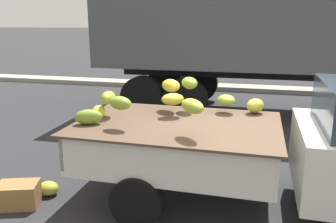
{
  "coord_description": "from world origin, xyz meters",
  "views": [
    {
      "loc": [
        -0.08,
        -4.25,
        2.39
      ],
      "look_at": [
        -1.18,
        0.15,
        1.21
      ],
      "focal_mm": 37.39,
      "sensor_mm": 36.0,
      "label": 1
    }
  ],
  "objects": [
    {
      "name": "produce_crate",
      "position": [
        -3.02,
        -0.65,
        0.16
      ],
      "size": [
        0.61,
        0.51,
        0.31
      ],
      "primitive_type": "cube",
      "rotation": [
        0.0,
        0.0,
        0.33
      ],
      "color": "olive",
      "rests_on": "ground"
    },
    {
      "name": "pickup_truck",
      "position": [
        0.82,
        0.07,
        0.88
      ],
      "size": [
        4.7,
        1.87,
        1.7
      ],
      "rotation": [
        0.0,
        0.0,
        -0.01
      ],
      "color": "silver",
      "rests_on": "ground"
    },
    {
      "name": "fallen_banana_bunch_near_tailgate",
      "position": [
        -2.81,
        -0.29,
        0.1
      ],
      "size": [
        0.29,
        0.26,
        0.2
      ],
      "primitive_type": "ellipsoid",
      "rotation": [
        0.0,
        0.0,
        6.26
      ],
      "color": "gold",
      "rests_on": "ground"
    },
    {
      "name": "curb_strip",
      "position": [
        0.0,
        8.17,
        0.08
      ],
      "size": [
        80.0,
        0.8,
        0.16
      ],
      "primitive_type": "cube",
      "color": "gray",
      "rests_on": "ground"
    },
    {
      "name": "ground",
      "position": [
        0.0,
        0.0,
        0.0
      ],
      "size": [
        220.0,
        220.0,
        0.0
      ],
      "primitive_type": "plane",
      "color": "#28282B"
    }
  ]
}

